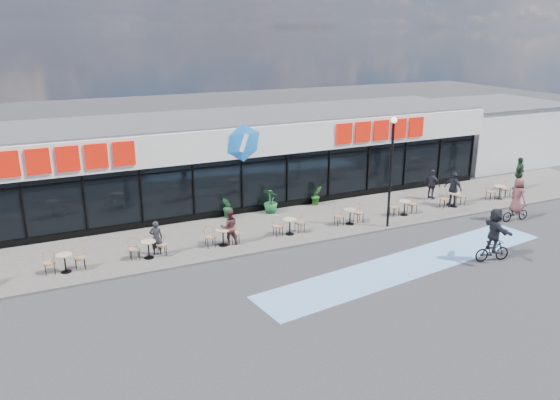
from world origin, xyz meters
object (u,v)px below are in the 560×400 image
(potted_plant_left, at_px, (228,208))
(patron_right, at_px, (229,227))
(potted_plant_right, at_px, (316,195))
(patron_left, at_px, (156,238))
(potted_plant_mid, at_px, (271,201))
(cyclist_a, at_px, (494,235))
(lamp_post, at_px, (391,163))
(pedestrian_a, at_px, (453,189))
(pedestrian_b, at_px, (432,184))
(pedestrian_c, at_px, (519,173))
(cyclist_b, at_px, (517,203))

(potted_plant_left, relative_size, patron_right, 0.67)
(potted_plant_right, distance_m, patron_left, 9.71)
(potted_plant_mid, relative_size, patron_left, 0.85)
(patron_left, distance_m, cyclist_a, 13.78)
(lamp_post, bearing_deg, pedestrian_a, 13.92)
(pedestrian_b, height_order, pedestrian_c, pedestrian_c)
(lamp_post, height_order, pedestrian_b, lamp_post)
(potted_plant_left, bearing_deg, cyclist_b, -25.53)
(patron_left, relative_size, pedestrian_a, 0.80)
(lamp_post, height_order, pedestrian_a, lamp_post)
(pedestrian_b, bearing_deg, cyclist_b, -177.90)
(lamp_post, bearing_deg, potted_plant_mid, 135.47)
(potted_plant_mid, relative_size, pedestrian_c, 0.66)
(cyclist_b, bearing_deg, cyclist_a, -146.06)
(lamp_post, distance_m, potted_plant_mid, 6.42)
(patron_right, height_order, pedestrian_c, pedestrian_c)
(potted_plant_mid, bearing_deg, potted_plant_left, 175.72)
(potted_plant_right, height_order, patron_right, patron_right)
(pedestrian_c, relative_size, cyclist_b, 0.88)
(potted_plant_mid, height_order, pedestrian_c, pedestrian_c)
(lamp_post, xyz_separation_m, pedestrian_b, (4.75, 2.60, -2.27))
(lamp_post, relative_size, cyclist_b, 2.39)
(potted_plant_right, bearing_deg, cyclist_b, -38.14)
(pedestrian_a, distance_m, pedestrian_c, 5.61)
(lamp_post, relative_size, pedestrian_c, 2.73)
(pedestrian_a, bearing_deg, patron_right, -100.71)
(potted_plant_right, distance_m, pedestrian_c, 12.28)
(potted_plant_mid, xyz_separation_m, potted_plant_right, (2.74, 0.18, -0.11))
(patron_right, xyz_separation_m, cyclist_b, (13.88, -2.84, 0.01))
(lamp_post, bearing_deg, cyclist_a, -72.01)
(patron_right, distance_m, cyclist_b, 14.17)
(potted_plant_mid, xyz_separation_m, pedestrian_a, (9.21, -2.92, 0.29))
(patron_left, relative_size, cyclist_b, 0.67)
(patron_left, bearing_deg, potted_plant_mid, -135.23)
(patron_left, height_order, pedestrian_b, pedestrian_b)
(potted_plant_left, height_order, potted_plant_mid, potted_plant_mid)
(pedestrian_a, xyz_separation_m, cyclist_a, (-3.38, -6.19, 0.11))
(patron_left, distance_m, patron_right, 3.13)
(potted_plant_mid, height_order, cyclist_a, cyclist_a)
(potted_plant_left, height_order, patron_right, patron_right)
(pedestrian_c, bearing_deg, patron_right, -17.79)
(potted_plant_right, height_order, pedestrian_a, pedestrian_a)
(patron_left, bearing_deg, potted_plant_left, -123.33)
(potted_plant_right, height_order, cyclist_b, cyclist_b)
(patron_left, distance_m, pedestrian_b, 15.50)
(pedestrian_c, xyz_separation_m, cyclist_b, (-4.24, -3.75, -0.15))
(cyclist_a, bearing_deg, patron_right, 146.79)
(cyclist_a, bearing_deg, patron_left, 153.19)
(pedestrian_c, bearing_deg, lamp_post, -10.15)
(potted_plant_left, relative_size, potted_plant_mid, 0.85)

